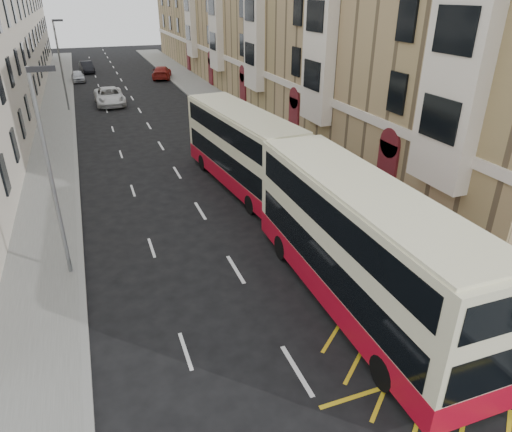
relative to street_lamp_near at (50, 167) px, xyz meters
name	(u,v)px	position (x,y,z in m)	size (l,w,h in m)	color
pavement_right	(252,128)	(14.35, 18.00, -4.56)	(4.00, 120.00, 0.15)	slate
pavement_left	(54,148)	(-1.15, 18.00, -4.56)	(3.00, 120.00, 0.15)	slate
kerb_right	(230,130)	(12.35, 18.00, -4.56)	(0.25, 120.00, 0.15)	gray
kerb_left	(75,146)	(0.35, 18.00, -4.56)	(0.25, 120.00, 0.15)	gray
road_markings	(133,100)	(6.35, 33.00, -4.63)	(10.00, 110.00, 0.01)	silver
terrace_right	(263,20)	(21.23, 33.38, 2.88)	(10.75, 79.00, 15.25)	#9F835C
guard_railing	(430,276)	(12.60, -6.25, -3.78)	(0.06, 6.56, 1.01)	red
street_lamp_near	(50,167)	(0.00, 0.00, 0.00)	(0.93, 0.18, 8.00)	slate
street_lamp_far	(61,61)	(0.00, 30.00, 0.00)	(0.93, 0.18, 8.00)	slate
double_decker_front	(358,247)	(9.68, -5.65, -2.23)	(2.84, 11.89, 4.73)	beige
double_decker_rear	(242,149)	(9.55, 6.44, -2.36)	(3.66, 11.40, 4.47)	beige
pedestrian_far	(423,246)	(13.54, -4.62, -3.55)	(1.10, 0.46, 1.87)	black
white_van	(110,96)	(3.93, 31.56, -3.80)	(2.76, 5.99, 1.67)	silver
car_silver	(78,76)	(1.15, 46.61, -3.96)	(1.59, 3.94, 1.34)	#B3B6BB
car_dark	(87,67)	(2.48, 53.81, -3.88)	(1.60, 4.57, 1.51)	black
car_red	(162,72)	(11.54, 45.13, -3.84)	(2.23, 5.48, 1.59)	maroon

